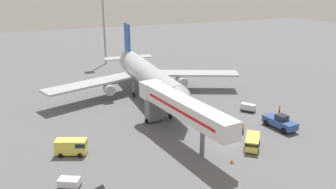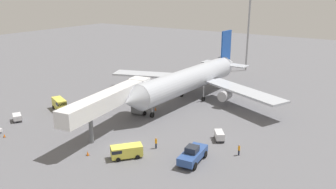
% 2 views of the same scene
% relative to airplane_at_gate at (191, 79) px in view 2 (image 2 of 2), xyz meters
% --- Properties ---
extents(ground_plane, '(300.00, 300.00, 0.00)m').
position_rel_airplane_at_gate_xyz_m(ground_plane, '(3.74, -27.52, -4.94)').
color(ground_plane, slate).
extents(airplane_at_gate, '(44.78, 43.02, 14.22)m').
position_rel_airplane_at_gate_xyz_m(airplane_at_gate, '(0.00, 0.00, 0.00)').
color(airplane_at_gate, '#B7BCC6').
rests_on(airplane_at_gate, ground).
extents(jet_bridge, '(6.24, 23.78, 7.44)m').
position_rel_airplane_at_gate_xyz_m(jet_bridge, '(-2.93, -22.57, 0.73)').
color(jet_bridge, silver).
rests_on(jet_bridge, ground).
extents(pushback_tug, '(3.26, 6.48, 2.60)m').
position_rel_airplane_at_gate_xyz_m(pushback_tug, '(15.14, -25.70, -3.74)').
color(pushback_tug, '#2D4C8E').
rests_on(pushback_tug, ground).
extents(service_van_mid_left, '(4.89, 3.45, 2.38)m').
position_rel_airplane_at_gate_xyz_m(service_van_mid_left, '(-19.51, -21.29, -3.59)').
color(service_van_mid_left, '#E5DB4C').
rests_on(service_van_mid_left, ground).
extents(service_van_outer_left, '(4.51, 4.87, 1.94)m').
position_rel_airplane_at_gate_xyz_m(service_van_outer_left, '(6.10, -30.15, -3.82)').
color(service_van_outer_left, '#E5DB4C').
rests_on(service_van_outer_left, ground).
extents(baggage_cart_near_left, '(2.68, 3.00, 1.52)m').
position_rel_airplane_at_gate_xyz_m(baggage_cart_near_left, '(15.06, -16.56, -4.10)').
color(baggage_cart_near_left, '#38383D').
rests_on(baggage_cart_near_left, ground).
extents(baggage_cart_rear_left, '(2.98, 2.54, 1.31)m').
position_rel_airplane_at_gate_xyz_m(baggage_cart_rear_left, '(-21.23, -30.10, -4.20)').
color(baggage_cart_rear_left, '#38383D').
rests_on(baggage_cart_rear_left, ground).
extents(ground_crew_worker_foreground, '(0.40, 0.40, 1.85)m').
position_rel_airplane_at_gate_xyz_m(ground_crew_worker_foreground, '(8.02, -25.00, -3.96)').
color(ground_crew_worker_foreground, '#1E2333').
rests_on(ground_crew_worker_foreground, ground).
extents(ground_crew_worker_midground, '(0.46, 0.46, 1.73)m').
position_rel_airplane_at_gate_xyz_m(ground_crew_worker_midground, '(19.97, -19.90, -4.02)').
color(ground_crew_worker_midground, '#1E2333').
rests_on(ground_crew_worker_midground, ground).
extents(safety_cone_alpha, '(0.42, 0.42, 0.64)m').
position_rel_airplane_at_gate_xyz_m(safety_cone_alpha, '(-16.18, -35.96, -4.63)').
color(safety_cone_alpha, black).
rests_on(safety_cone_alpha, ground).
extents(safety_cone_bravo, '(0.43, 0.43, 0.65)m').
position_rel_airplane_at_gate_xyz_m(safety_cone_bravo, '(-2.48, -10.46, -4.62)').
color(safety_cone_bravo, black).
rests_on(safety_cone_bravo, ground).
extents(safety_cone_charlie, '(0.46, 0.46, 0.70)m').
position_rel_airplane_at_gate_xyz_m(safety_cone_charlie, '(0.74, -32.81, -4.59)').
color(safety_cone_charlie, black).
rests_on(safety_cone_charlie, ground).
extents(apron_light_mast, '(2.40, 2.40, 24.28)m').
position_rel_airplane_at_gate_xyz_m(apron_light_mast, '(-0.72, 35.54, 12.05)').
color(apron_light_mast, '#93969B').
rests_on(apron_light_mast, ground).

